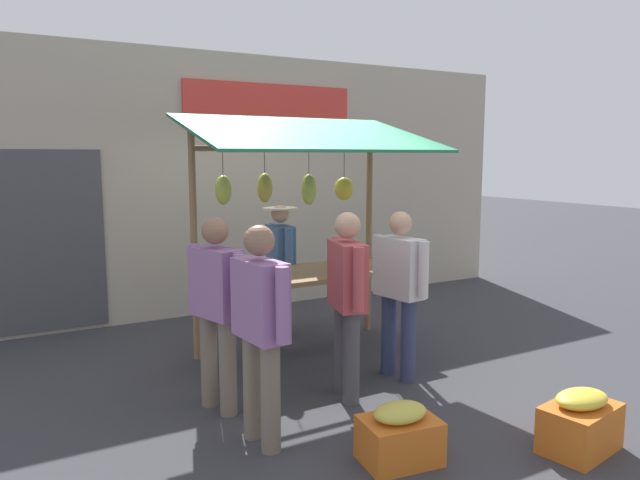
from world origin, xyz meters
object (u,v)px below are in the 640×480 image
market_stall (305,208)px  vendor_with_sunhat (281,260)px  shopper_with_shopping_bag (399,284)px  shopper_in_striped_shirt (260,321)px  shopper_with_ponytail (217,301)px  produce_crate_side (580,423)px  shopper_in_grey_tee (347,293)px  produce_crate_near (400,435)px

market_stall → vendor_with_sunhat: 0.98m
shopper_with_shopping_bag → shopper_in_striped_shirt: 1.76m
vendor_with_sunhat → shopper_with_ponytail: bearing=-32.6°
market_stall → produce_crate_side: (-0.68, 2.85, -1.34)m
vendor_with_sunhat → produce_crate_side: size_ratio=2.45×
shopper_in_grey_tee → shopper_in_striped_shirt: bearing=127.5°
produce_crate_near → shopper_with_ponytail: bearing=-61.2°
shopper_in_striped_shirt → shopper_in_grey_tee: bearing=-72.7°
shopper_in_striped_shirt → produce_crate_near: (-0.71, 0.70, -0.73)m
market_stall → shopper_in_grey_tee: 1.41m
market_stall → shopper_with_ponytail: size_ratio=1.57×
shopper_in_striped_shirt → shopper_with_shopping_bag: bearing=-76.0°
shopper_with_shopping_bag → produce_crate_near: (0.94, 1.28, -0.71)m
vendor_with_sunhat → produce_crate_near: (0.59, 3.07, -0.69)m
shopper_in_striped_shirt → produce_crate_side: shopper_in_striped_shirt is taller
shopper_with_ponytail → produce_crate_near: bearing=-166.7°
market_stall → shopper_in_grey_tee: size_ratio=1.55×
market_stall → produce_crate_side: 3.23m
shopper_with_ponytail → shopper_in_grey_tee: bearing=-121.9°
shopper_in_grey_tee → produce_crate_near: shopper_in_grey_tee is taller
shopper_in_grey_tee → shopper_with_ponytail: 1.09m
vendor_with_sunhat → shopper_with_ponytail: (1.37, 1.66, 0.03)m
shopper_with_shopping_bag → shopper_in_grey_tee: bearing=95.8°
shopper_in_striped_shirt → market_stall: bearing=-42.2°
shopper_with_ponytail → shopper_in_striped_shirt: 0.72m
shopper_with_shopping_bag → market_stall: bearing=12.8°
vendor_with_sunhat → produce_crate_near: vendor_with_sunhat is taller
market_stall → shopper_in_striped_shirt: size_ratio=1.56×
market_stall → produce_crate_side: size_ratio=4.02×
shopper_in_striped_shirt → produce_crate_near: 1.24m
vendor_with_sunhat → produce_crate_near: size_ratio=2.71×
shopper_with_shopping_bag → produce_crate_side: bearing=179.9°
market_stall → shopper_with_ponytail: market_stall is taller
shopper_in_grey_tee → market_stall: bearing=3.0°
market_stall → shopper_with_ponytail: 1.72m
vendor_with_sunhat → produce_crate_side: bearing=16.7°
vendor_with_sunhat → shopper_in_striped_shirt: (1.30, 2.37, 0.04)m
shopper_with_shopping_bag → shopper_with_ponytail: size_ratio=0.99×
market_stall → produce_crate_near: size_ratio=4.45×
shopper_in_grey_tee → produce_crate_side: 2.00m
vendor_with_sunhat → shopper_in_striped_shirt: size_ratio=0.95×
vendor_with_sunhat → shopper_in_grey_tee: size_ratio=0.94×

